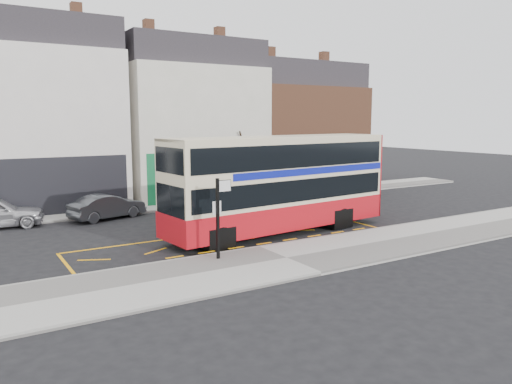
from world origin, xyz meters
TOP-DOWN VIEW (x-y plane):
  - ground at (0.00, 0.00)m, footprint 120.00×120.00m
  - pavement at (0.00, -2.30)m, footprint 40.00×4.00m
  - kerb at (0.00, -0.38)m, footprint 40.00×0.15m
  - far_pavement at (0.00, 11.00)m, footprint 50.00×3.00m
  - road_markings at (0.00, 1.60)m, footprint 14.00×3.40m
  - terrace_left at (-5.50, 14.99)m, footprint 8.00×8.01m
  - terrace_green_shop at (3.50, 14.99)m, footprint 9.00×8.01m
  - terrace_right at (12.50, 14.99)m, footprint 9.00×8.01m
  - double_decker_bus at (2.41, 1.70)m, footprint 11.28×3.61m
  - bus_stop_post at (-2.14, -1.08)m, footprint 0.73×0.13m
  - car_grey at (-3.47, 9.11)m, footprint 4.19×2.49m
  - car_white at (6.30, 9.29)m, footprint 4.68×2.42m
  - street_tree_right at (5.68, 11.72)m, footprint 2.63×2.63m

SIDE VIEW (x-z plane):
  - ground at x=0.00m, z-range 0.00..0.00m
  - road_markings at x=0.00m, z-range 0.00..0.01m
  - pavement at x=0.00m, z-range 0.00..0.15m
  - kerb at x=0.00m, z-range 0.00..0.15m
  - far_pavement at x=0.00m, z-range 0.00..0.15m
  - car_white at x=6.30m, z-range 0.00..1.30m
  - car_grey at x=-3.47m, z-range 0.00..1.30m
  - bus_stop_post at x=-2.14m, z-range 0.45..3.39m
  - double_decker_bus at x=2.41m, z-range 0.11..4.54m
  - street_tree_right at x=5.68m, z-range 1.03..6.70m
  - terrace_right at x=12.50m, z-range -0.58..9.72m
  - terrace_green_shop at x=3.50m, z-range -0.58..10.72m
  - terrace_left at x=-5.50m, z-range -0.58..11.22m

